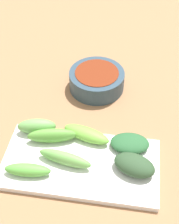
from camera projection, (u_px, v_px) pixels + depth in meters
The scene contains 10 objects.
tabletop at pixel (84, 121), 0.69m from camera, with size 2.10×2.10×0.02m, color #9B6D4A.
sauce_bowl at pixel (97, 80), 0.73m from camera, with size 0.12×0.12×0.04m.
serving_plate at pixel (81, 164), 0.59m from camera, with size 0.15×0.28×0.01m, color white.
broccoli_stalk_0 at pixel (86, 134), 0.62m from camera, with size 0.03×0.09×0.02m, color #73B841.
broccoli_stalk_1 at pixel (37, 126), 0.63m from camera, with size 0.03×0.07×0.03m, color #6DAC58.
broccoli_stalk_2 at pixel (28, 170), 0.56m from camera, with size 0.02×0.08×0.02m, color #5CB044.
broccoli_leafy_3 at pixel (134, 165), 0.57m from camera, with size 0.05×0.07×0.03m, color #2E4A2D.
broccoli_stalk_4 at pixel (65, 158), 0.58m from camera, with size 0.02×0.10×0.03m, color #6CAB51.
broccoli_leafy_5 at pixel (130, 143), 0.61m from camera, with size 0.05×0.07×0.02m, color #295C33.
broccoli_stalk_6 at pixel (52, 135), 0.61m from camera, with size 0.02×0.09×0.03m, color #5EA03E.
Camera 1 is at (0.46, 0.08, 0.52)m, focal length 51.95 mm.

